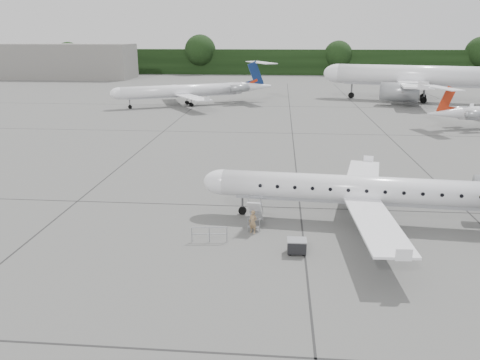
# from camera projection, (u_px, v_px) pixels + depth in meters

# --- Properties ---
(ground) EXTENTS (320.00, 320.00, 0.00)m
(ground) POSITION_uv_depth(u_px,v_px,m) (366.00, 236.00, 30.27)
(ground) COLOR #5B5B58
(ground) RESTS_ON ground
(treeline) EXTENTS (260.00, 4.00, 8.00)m
(treeline) POSITION_uv_depth(u_px,v_px,m) (299.00, 62.00, 152.78)
(treeline) COLOR black
(treeline) RESTS_ON ground
(terminal_building) EXTENTS (40.00, 14.00, 10.00)m
(terminal_building) POSITION_uv_depth(u_px,v_px,m) (65.00, 61.00, 139.20)
(terminal_building) COLOR slate
(terminal_building) RESTS_ON ground
(main_regional_jet) EXTENTS (27.13, 20.54, 6.59)m
(main_regional_jet) POSITION_uv_depth(u_px,v_px,m) (368.00, 177.00, 31.65)
(main_regional_jet) COLOR white
(main_regional_jet) RESTS_ON ground
(airstair) EXTENTS (1.02, 2.15, 2.07)m
(airstair) POSITION_uv_depth(u_px,v_px,m) (255.00, 212.00, 31.61)
(airstair) COLOR white
(airstair) RESTS_ON ground
(passenger) EXTENTS (0.68, 0.59, 1.57)m
(passenger) POSITION_uv_depth(u_px,v_px,m) (253.00, 222.00, 30.56)
(passenger) COLOR #8F714E
(passenger) RESTS_ON ground
(safety_railing) EXTENTS (2.20, 0.30, 1.00)m
(safety_railing) POSITION_uv_depth(u_px,v_px,m) (209.00, 235.00, 29.30)
(safety_railing) COLOR gray
(safety_railing) RESTS_ON ground
(baggage_cart) EXTENTS (1.11, 0.90, 0.96)m
(baggage_cart) POSITION_uv_depth(u_px,v_px,m) (297.00, 246.00, 27.77)
(baggage_cart) COLOR black
(baggage_cart) RESTS_ON ground
(bg_narrowbody) EXTENTS (43.94, 36.36, 13.70)m
(bg_narrowbody) POSITION_uv_depth(u_px,v_px,m) (417.00, 65.00, 90.49)
(bg_narrowbody) COLOR white
(bg_narrowbody) RESTS_ON ground
(bg_regional_left) EXTENTS (35.53, 31.97, 7.65)m
(bg_regional_left) POSITION_uv_depth(u_px,v_px,m) (183.00, 85.00, 85.09)
(bg_regional_left) COLOR white
(bg_regional_left) RESTS_ON ground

